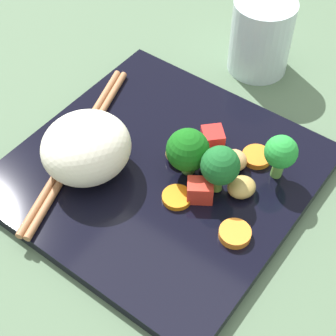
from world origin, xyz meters
The scene contains 17 objects.
ground_plane centered at (0.00, 0.00, -1.00)cm, with size 110.00×110.00×2.00cm, color #4D664C.
square_plate centered at (0.00, 0.00, 0.68)cm, with size 28.53×28.53×1.35cm, color black.
rice_mound centered at (-4.28, 5.98, 4.60)cm, with size 9.06×8.53×6.49cm, color white.
broccoli_floret_0 centered at (1.23, -2.39, 4.52)cm, with size 4.35×4.35×5.57cm.
broccoli_floret_1 centered at (1.09, -6.17, 4.88)cm, with size 3.84×3.84×5.64cm.
broccoli_floret_2 centered at (5.95, -10.10, 4.83)cm, with size 3.32×3.32×5.39cm.
carrot_slice_0 centered at (6.86, -7.37, 1.70)cm, with size 3.07×3.07×0.69cm, color orange.
carrot_slice_1 centered at (-2.72, -10.40, 1.75)cm, with size 3.03×3.03×0.79cm, color orange.
carrot_slice_2 centered at (-2.28, -3.56, 1.64)cm, with size 2.95×2.95×0.56cm, color orange.
pepper_chunk_0 centered at (5.68, -2.62, 2.49)cm, with size 2.31×2.19×2.27cm, color red.
pepper_chunk_1 centered at (-0.84, -5.28, 2.48)cm, with size 2.52×1.95×2.25cm, color red.
chicken_piece_0 centered at (2.92, -3.86, 2.32)cm, with size 2.48×1.78×1.94cm, color tan.
chicken_piece_1 centered at (4.65, -6.00, 2.31)cm, with size 2.60×2.40×1.92cm, color tan.
chicken_piece_2 centered at (2.09, -0.53, 2.21)cm, with size 2.54×2.35×1.71cm, color #BE9142.
chicken_piece_3 centered at (2.09, -8.27, 2.16)cm, with size 2.93×2.65×1.62cm, color tan.
chopstick_pair centered at (-2.67, 8.94, 1.73)cm, with size 23.98×8.70×0.76cm.
drinking_glass centered at (21.71, 0.75, 4.62)cm, with size 7.47×7.47×9.23cm, color silver.
Camera 1 is at (-28.66, -21.18, 43.48)cm, focal length 57.23 mm.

